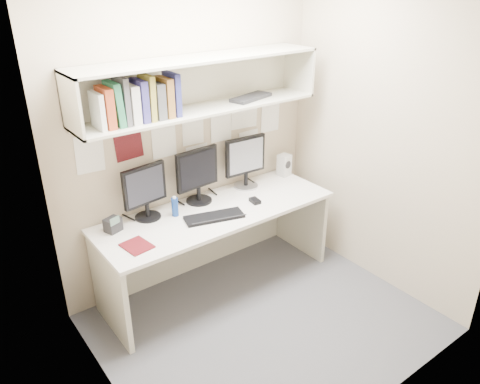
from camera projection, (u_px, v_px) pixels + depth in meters
floor at (265, 323)px, 3.65m from camera, size 2.40×2.00×0.01m
wall_back at (191, 132)px, 3.82m from camera, size 2.40×0.02×2.60m
wall_front at (397, 229)px, 2.38m from camera, size 2.40×0.02×2.60m
wall_left at (95, 222)px, 2.44m from camera, size 0.02×2.00×2.60m
wall_right at (384, 135)px, 3.75m from camera, size 0.02×2.00×2.60m
desk at (217, 247)px, 3.97m from camera, size 2.00×0.70×0.73m
overhead_hutch at (198, 83)px, 3.54m from camera, size 2.00×0.38×0.40m
pinned_papers at (191, 138)px, 3.84m from camera, size 1.92×0.01×0.48m
monitor_left at (145, 190)px, 3.59m from camera, size 0.37×0.20×0.43m
monitor_center at (197, 173)px, 3.84m from camera, size 0.40×0.22×0.46m
monitor_right at (245, 160)px, 4.11m from camera, size 0.40×0.22×0.46m
keyboard at (214, 217)px, 3.67m from camera, size 0.49×0.29×0.02m
mouse at (255, 201)px, 3.92m from camera, size 0.08×0.11×0.03m
speaker at (284, 165)px, 4.41m from camera, size 0.12×0.12×0.21m
blue_bottle at (175, 207)px, 3.68m from camera, size 0.05×0.05×0.17m
maroon_notebook at (137, 246)px, 3.29m from camera, size 0.20×0.23×0.01m
desk_phone at (113, 225)px, 3.47m from camera, size 0.14×0.13×0.14m
book_stack at (137, 101)px, 3.20m from camera, size 0.60×0.20×0.32m
hutch_tray at (251, 97)px, 3.82m from camera, size 0.41×0.24×0.03m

